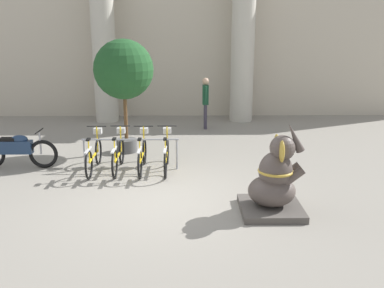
# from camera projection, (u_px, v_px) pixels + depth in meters

# --- Properties ---
(ground_plane) EXTENTS (60.00, 60.00, 0.00)m
(ground_plane) POSITION_uv_depth(u_px,v_px,m) (164.00, 200.00, 8.61)
(ground_plane) COLOR gray
(building_facade) EXTENTS (20.00, 0.20, 6.00)m
(building_facade) POSITION_uv_depth(u_px,v_px,m) (174.00, 37.00, 16.11)
(building_facade) COLOR #BCB29E
(building_facade) RESTS_ON ground_plane
(column_left) EXTENTS (1.05, 1.05, 5.16)m
(column_left) POSITION_uv_depth(u_px,v_px,m) (104.00, 49.00, 15.22)
(column_left) COLOR #BCB7A8
(column_left) RESTS_ON ground_plane
(column_right) EXTENTS (1.05, 1.05, 5.16)m
(column_right) POSITION_uv_depth(u_px,v_px,m) (243.00, 49.00, 15.28)
(column_right) COLOR #BCB7A8
(column_right) RESTS_ON ground_plane
(bike_rack) EXTENTS (2.34, 0.05, 0.77)m
(bike_rack) POSITION_uv_depth(u_px,v_px,m) (131.00, 147.00, 10.33)
(bike_rack) COLOR gray
(bike_rack) RESTS_ON ground_plane
(bicycle_0) EXTENTS (0.48, 1.77, 1.01)m
(bicycle_0) POSITION_uv_depth(u_px,v_px,m) (94.00, 155.00, 10.26)
(bicycle_0) COLOR black
(bicycle_0) RESTS_ON ground_plane
(bicycle_1) EXTENTS (0.48, 1.77, 1.01)m
(bicycle_1) POSITION_uv_depth(u_px,v_px,m) (118.00, 154.00, 10.30)
(bicycle_1) COLOR black
(bicycle_1) RESTS_ON ground_plane
(bicycle_2) EXTENTS (0.48, 1.77, 1.01)m
(bicycle_2) POSITION_uv_depth(u_px,v_px,m) (142.00, 155.00, 10.28)
(bicycle_2) COLOR black
(bicycle_2) RESTS_ON ground_plane
(bicycle_3) EXTENTS (0.48, 1.77, 1.01)m
(bicycle_3) POSITION_uv_depth(u_px,v_px,m) (166.00, 154.00, 10.30)
(bicycle_3) COLOR black
(bicycle_3) RESTS_ON ground_plane
(elephant_statue) EXTENTS (1.14, 1.14, 1.74)m
(elephant_statue) POSITION_uv_depth(u_px,v_px,m) (275.00, 182.00, 7.91)
(elephant_statue) COLOR #4C4742
(elephant_statue) RESTS_ON ground_plane
(motorcycle) EXTENTS (2.00, 0.55, 0.95)m
(motorcycle) POSITION_uv_depth(u_px,v_px,m) (17.00, 150.00, 10.44)
(motorcycle) COLOR black
(motorcycle) RESTS_ON ground_plane
(person_pedestrian) EXTENTS (0.23, 0.47, 1.74)m
(person_pedestrian) POSITION_uv_depth(u_px,v_px,m) (205.00, 98.00, 14.40)
(person_pedestrian) COLOR #383342
(person_pedestrian) RESTS_ON ground_plane
(potted_tree) EXTENTS (1.60, 1.60, 3.08)m
(potted_tree) POSITION_uv_depth(u_px,v_px,m) (124.00, 72.00, 11.37)
(potted_tree) COLOR #4C4C4C
(potted_tree) RESTS_ON ground_plane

